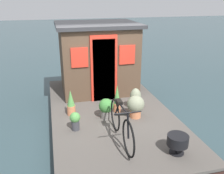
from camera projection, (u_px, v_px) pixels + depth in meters
name	position (u px, v px, depth m)	size (l,w,h in m)	color
ground_plane	(110.00, 124.00, 6.44)	(60.00, 60.00, 0.00)	#2D4247
houseboat_deck	(110.00, 117.00, 6.37)	(5.32, 2.92, 0.41)	#4C4742
houseboat_cabin	(97.00, 57.00, 7.34)	(1.96, 2.33, 2.01)	#4C3828
bicycle	(121.00, 124.00, 4.84)	(1.64, 0.50, 0.83)	black
potted_plant_geranium	(135.00, 99.00, 6.30)	(0.29, 0.29, 0.55)	#935138
potted_plant_ivy	(117.00, 99.00, 6.10)	(0.18, 0.18, 0.71)	#C6754C
potted_plant_basil	(75.00, 120.00, 5.30)	(0.23, 0.23, 0.41)	#38383D
potted_plant_mint	(136.00, 106.00, 5.83)	(0.41, 0.41, 0.55)	#C6754C
potted_plant_lavender	(71.00, 103.00, 5.95)	(0.20, 0.20, 0.64)	#C6754C
potted_plant_fern	(106.00, 108.00, 5.81)	(0.34, 0.34, 0.48)	slate
charcoal_grill	(178.00, 141.00, 4.50)	(0.39, 0.39, 0.37)	black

